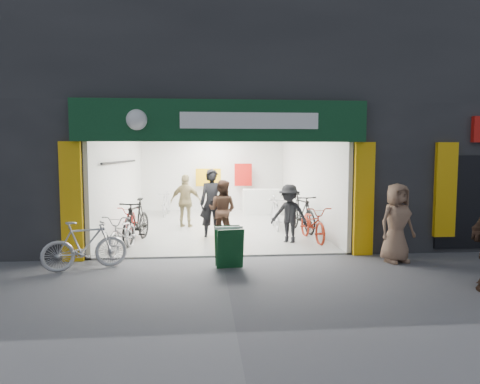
{
  "coord_description": "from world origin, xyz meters",
  "views": [
    {
      "loc": [
        -0.42,
        -9.51,
        2.33
      ],
      "look_at": [
        0.54,
        1.5,
        1.35
      ],
      "focal_mm": 32.0,
      "sensor_mm": 36.0,
      "label": 1
    }
  ],
  "objects": [
    {
      "name": "bike_left_back",
      "position": [
        -1.8,
        6.58,
        0.47
      ],
      "size": [
        0.55,
        1.6,
        0.94
      ],
      "primitive_type": "imported",
      "rotation": [
        0.0,
        0.0,
        -0.07
      ],
      "color": "#B5B6BA",
      "rests_on": "ground"
    },
    {
      "name": "bike_right_back",
      "position": [
        1.8,
        3.43,
        0.52
      ],
      "size": [
        0.55,
        1.75,
        1.04
      ],
      "primitive_type": "imported",
      "rotation": [
        0.0,
        0.0,
        -0.04
      ],
      "color": "#B3B3B8",
      "rests_on": "ground"
    },
    {
      "name": "bike_right_mid",
      "position": [
        2.5,
        1.58,
        0.48
      ],
      "size": [
        0.79,
        1.87,
        0.96
      ],
      "primitive_type": "imported",
      "rotation": [
        0.0,
        0.0,
        0.08
      ],
      "color": "maroon",
      "rests_on": "ground"
    },
    {
      "name": "pedestrian_near",
      "position": [
        3.73,
        -0.75,
        0.85
      ],
      "size": [
        0.95,
        0.75,
        1.71
      ],
      "primitive_type": "imported",
      "rotation": [
        0.0,
        0.0,
        0.27
      ],
      "color": "#81604B",
      "rests_on": "ground"
    },
    {
      "name": "bike_left_midfront",
      "position": [
        -2.15,
        1.62,
        0.59
      ],
      "size": [
        0.9,
        2.03,
        1.18
      ],
      "primitive_type": "imported",
      "rotation": [
        0.0,
        0.0,
        -0.18
      ],
      "color": "black",
      "rests_on": "ground"
    },
    {
      "name": "sandwich_board",
      "position": [
        0.1,
        -0.95,
        0.46
      ],
      "size": [
        0.59,
        0.61,
        0.84
      ],
      "rotation": [
        0.0,
        0.0,
        0.1
      ],
      "color": "#0E391A",
      "rests_on": "ground"
    },
    {
      "name": "bike_right_front",
      "position": [
        2.5,
        2.9,
        0.58
      ],
      "size": [
        0.88,
        2.0,
        1.17
      ],
      "primitive_type": "imported",
      "rotation": [
        0.0,
        0.0,
        0.17
      ],
      "color": "black",
      "rests_on": "ground"
    },
    {
      "name": "customer_b",
      "position": [
        0.1,
        1.98,
        0.82
      ],
      "size": [
        0.98,
        0.89,
        1.63
      ],
      "primitive_type": "imported",
      "rotation": [
        0.0,
        0.0,
        2.72
      ],
      "color": "#382319",
      "rests_on": "ground"
    },
    {
      "name": "customer_c",
      "position": [
        1.8,
        1.29,
        0.77
      ],
      "size": [
        1.15,
        1.04,
        1.55
      ],
      "primitive_type": "imported",
      "rotation": [
        0.0,
        0.0,
        -0.6
      ],
      "color": "black",
      "rests_on": "ground"
    },
    {
      "name": "parked_bike",
      "position": [
        -2.8,
        -0.79,
        0.5
      ],
      "size": [
        1.72,
        1.02,
        1.0
      ],
      "primitive_type": "imported",
      "rotation": [
        0.0,
        0.0,
        1.93
      ],
      "color": "#AEAEB3",
      "rests_on": "ground"
    },
    {
      "name": "customer_a",
      "position": [
        -0.16,
        2.24,
        0.96
      ],
      "size": [
        0.73,
        0.51,
        1.92
      ],
      "primitive_type": "imported",
      "rotation": [
        0.0,
        0.0,
        -0.07
      ],
      "color": "black",
      "rests_on": "ground"
    },
    {
      "name": "customer_d",
      "position": [
        -0.95,
        3.89,
        0.85
      ],
      "size": [
        1.06,
        0.62,
        1.7
      ],
      "primitive_type": "imported",
      "rotation": [
        0.0,
        0.0,
        2.92
      ],
      "color": "#948456",
      "rests_on": "ground"
    },
    {
      "name": "building",
      "position": [
        0.91,
        4.99,
        4.31
      ],
      "size": [
        17.0,
        10.27,
        8.0
      ],
      "color": "#232326",
      "rests_on": "ground"
    },
    {
      "name": "bike_left_front",
      "position": [
        -2.3,
        0.6,
        0.47
      ],
      "size": [
        0.87,
        1.86,
        0.94
      ],
      "primitive_type": "imported",
      "rotation": [
        0.0,
        0.0,
        -0.14
      ],
      "color": "#A8A8AC",
      "rests_on": "ground"
    },
    {
      "name": "bike_left_midback",
      "position": [
        -2.5,
        2.89,
        0.43
      ],
      "size": [
        0.59,
        1.64,
        0.86
      ],
      "primitive_type": "imported",
      "rotation": [
        0.0,
        0.0,
        0.01
      ],
      "color": "maroon",
      "rests_on": "ground"
    },
    {
      "name": "ground",
      "position": [
        0.0,
        0.0,
        0.0
      ],
      "size": [
        60.0,
        60.0,
        0.0
      ],
      "primitive_type": "plane",
      "color": "#56565B",
      "rests_on": "ground"
    }
  ]
}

